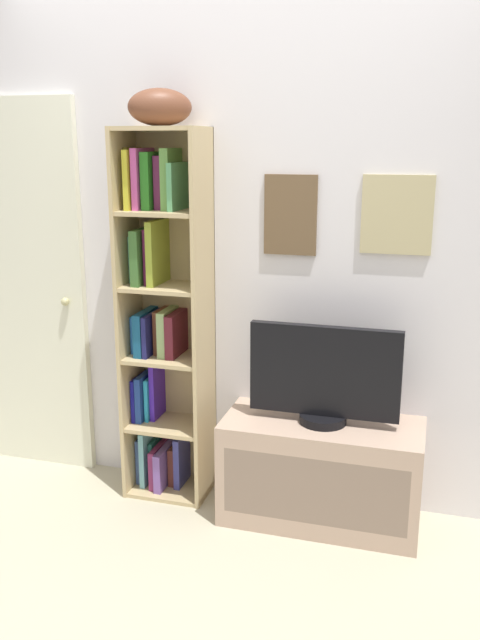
# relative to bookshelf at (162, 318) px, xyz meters

# --- Properties ---
(ground) EXTENTS (5.20, 5.20, 0.04)m
(ground) POSITION_rel_bookshelf_xyz_m (0.41, -0.98, -0.94)
(ground) COLOR #ACA68C
(back_wall) EXTENTS (4.80, 0.08, 2.55)m
(back_wall) POSITION_rel_bookshelf_xyz_m (0.41, 0.15, 0.35)
(back_wall) COLOR silver
(back_wall) RESTS_ON ground
(bookshelf) EXTENTS (0.41, 0.30, 1.84)m
(bookshelf) POSITION_rel_bookshelf_xyz_m (0.00, 0.00, 0.00)
(bookshelf) COLOR tan
(bookshelf) RESTS_ON ground
(football) EXTENTS (0.34, 0.30, 0.17)m
(football) POSITION_rel_bookshelf_xyz_m (0.04, -0.03, 1.00)
(football) COLOR brown
(football) RESTS_ON bookshelf
(tv_stand) EXTENTS (0.93, 0.42, 0.50)m
(tv_stand) POSITION_rel_bookshelf_xyz_m (0.84, -0.10, -0.67)
(tv_stand) COLOR tan
(tv_stand) RESTS_ON ground
(television) EXTENTS (0.70, 0.22, 0.47)m
(television) POSITION_rel_bookshelf_xyz_m (0.84, -0.09, -0.19)
(television) COLOR black
(television) RESTS_ON tv_stand
(door) EXTENTS (0.75, 0.09, 2.00)m
(door) POSITION_rel_bookshelf_xyz_m (-0.85, 0.09, 0.07)
(door) COLOR silver
(door) RESTS_ON ground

